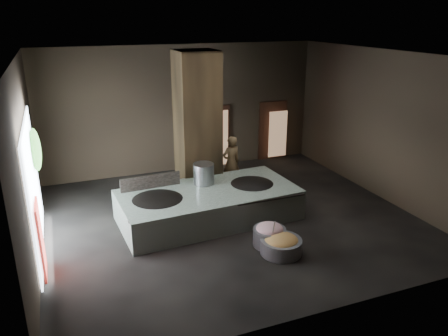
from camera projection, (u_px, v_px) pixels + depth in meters
name	position (u px, v px, depth m)	size (l,w,h in m)	color
floor	(230.00, 219.00, 12.41)	(10.00, 9.00, 0.10)	black
ceiling	(231.00, 53.00, 10.87)	(10.00, 9.00, 0.10)	black
back_wall	(183.00, 109.00, 15.64)	(10.00, 0.10, 4.50)	black
front_wall	(327.00, 209.00, 7.65)	(10.00, 0.10, 4.50)	black
left_wall	(25.00, 164.00, 9.92)	(0.10, 9.00, 4.50)	black
right_wall	(383.00, 125.00, 13.37)	(0.10, 9.00, 4.50)	black
pillar	(197.00, 126.00, 13.21)	(1.20, 1.20, 4.50)	black
hearth_platform	(209.00, 205.00, 12.23)	(4.89, 2.34, 0.85)	#AEC1AD
platform_cap	(208.00, 192.00, 12.10)	(4.79, 2.30, 0.03)	black
wok_left	(158.00, 202.00, 11.58)	(1.54, 1.54, 0.43)	black
wok_left_rim	(158.00, 200.00, 11.56)	(1.57, 1.57, 0.05)	black
wok_right	(252.00, 187.00, 12.63)	(1.44, 1.44, 0.40)	black
wok_right_rim	(252.00, 184.00, 12.60)	(1.47, 1.47, 0.05)	black
stock_pot	(204.00, 174.00, 12.49)	(0.60, 0.60, 0.64)	#929499
splash_guard	(151.00, 182.00, 12.19)	(1.70, 0.06, 0.43)	black
cook	(231.00, 163.00, 14.23)	(0.65, 0.42, 1.78)	#9E7D50
veg_basin	(281.00, 246.00, 10.52)	(1.00, 1.00, 0.37)	slate
veg_fill	(281.00, 240.00, 10.47)	(0.82, 0.82, 0.25)	#ABAF54
ladle	(273.00, 231.00, 10.48)	(0.03, 0.03, 0.79)	#929499
meat_basin	(269.00, 237.00, 10.88)	(0.82, 0.82, 0.45)	slate
meat_fill	(270.00, 229.00, 10.80)	(0.68, 0.68, 0.26)	#CF7C8D
doorway_near	(215.00, 137.00, 16.35)	(1.18, 0.08, 2.38)	black
doorway_near_glow	(217.00, 139.00, 16.35)	(0.90, 0.04, 2.12)	#8C6647
doorway_far	(272.00, 131.00, 17.17)	(1.18, 0.08, 2.38)	black
doorway_far_glow	(278.00, 134.00, 16.96)	(0.76, 0.04, 1.80)	#8C6647
left_opening	(34.00, 187.00, 10.34)	(0.04, 4.20, 3.10)	white
pavilion_sliver	(41.00, 239.00, 9.48)	(0.05, 0.90, 1.70)	maroon
tree_silhouette	(35.00, 150.00, 11.14)	(0.28, 1.10, 1.10)	#194714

